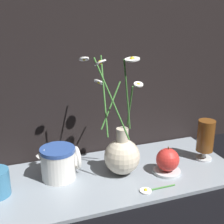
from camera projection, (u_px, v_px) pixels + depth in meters
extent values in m
plane|color=black|center=(108.00, 178.00, 1.03)|extent=(6.00, 6.00, 0.00)
cube|color=gray|center=(108.00, 177.00, 1.03)|extent=(0.87, 0.36, 0.01)
cube|color=black|center=(88.00, 3.00, 1.03)|extent=(1.37, 0.02, 1.10)
sphere|color=beige|center=(122.00, 157.00, 1.02)|extent=(0.12, 0.12, 0.12)
cylinder|color=beige|center=(122.00, 137.00, 1.00)|extent=(0.04, 0.04, 0.05)
cylinder|color=#3D7A33|center=(130.00, 107.00, 0.97)|extent=(0.01, 0.05, 0.14)
cylinder|color=white|center=(138.00, 84.00, 0.96)|extent=(0.03, 0.03, 0.01)
sphere|color=yellow|center=(138.00, 84.00, 0.96)|extent=(0.01, 0.01, 0.01)
cylinder|color=#3D7A33|center=(112.00, 99.00, 0.91)|extent=(0.08, 0.10, 0.23)
cylinder|color=white|center=(100.00, 62.00, 0.82)|extent=(0.05, 0.04, 0.02)
sphere|color=yellow|center=(100.00, 62.00, 0.82)|extent=(0.01, 0.01, 0.01)
cylinder|color=#3D7A33|center=(127.00, 96.00, 0.94)|extent=(0.04, 0.02, 0.23)
cylinder|color=white|center=(132.00, 59.00, 0.90)|extent=(0.06, 0.06, 0.01)
sphere|color=yellow|center=(132.00, 59.00, 0.90)|extent=(0.02, 0.02, 0.02)
cylinder|color=#3D7A33|center=(111.00, 105.00, 1.00)|extent=(0.09, 0.06, 0.14)
cylinder|color=white|center=(99.00, 82.00, 1.00)|extent=(0.04, 0.05, 0.02)
sphere|color=yellow|center=(99.00, 82.00, 1.00)|extent=(0.01, 0.01, 0.01)
cylinder|color=#3D7A33|center=(104.00, 96.00, 0.94)|extent=(0.02, 0.12, 0.23)
cylinder|color=white|center=(84.00, 59.00, 0.90)|extent=(0.03, 0.03, 0.02)
sphere|color=yellow|center=(84.00, 59.00, 0.90)|extent=(0.01, 0.01, 0.01)
cylinder|color=white|center=(58.00, 163.00, 1.00)|extent=(0.11, 0.11, 0.11)
cylinder|color=#2D4C93|center=(57.00, 150.00, 0.98)|extent=(0.11, 0.11, 0.01)
torus|color=white|center=(77.00, 158.00, 1.01)|extent=(0.01, 0.08, 0.08)
cone|color=white|center=(42.00, 153.00, 0.97)|extent=(0.04, 0.03, 0.04)
cylinder|color=silver|center=(203.00, 158.00, 1.14)|extent=(0.06, 0.06, 0.01)
cylinder|color=silver|center=(204.00, 154.00, 1.13)|extent=(0.01, 0.01, 0.03)
cylinder|color=brown|center=(206.00, 136.00, 1.11)|extent=(0.06, 0.06, 0.11)
cylinder|color=silver|center=(167.00, 171.00, 1.04)|extent=(0.09, 0.09, 0.01)
sphere|color=red|center=(168.00, 160.00, 1.03)|extent=(0.08, 0.08, 0.08)
cylinder|color=#4C3819|center=(168.00, 148.00, 1.01)|extent=(0.00, 0.00, 0.01)
cylinder|color=#3D7A33|center=(160.00, 188.00, 0.95)|extent=(0.10, 0.01, 0.01)
cylinder|color=white|center=(146.00, 191.00, 0.94)|extent=(0.04, 0.04, 0.00)
sphere|color=yellow|center=(146.00, 190.00, 0.93)|extent=(0.01, 0.01, 0.01)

